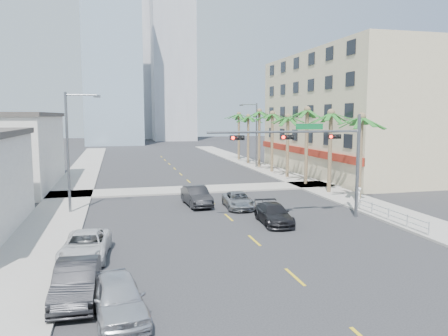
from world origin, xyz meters
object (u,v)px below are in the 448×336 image
car_parked_mid (77,282)px  car_lane_right (274,214)px  car_lane_center (238,200)px  car_parked_far (85,246)px  pedestrian (358,198)px  traffic_signal_mast (317,148)px  car_parked_near (118,297)px  car_lane_left (196,196)px

car_parked_mid → car_lane_right: (11.92, 9.81, -0.09)m
car_lane_center → car_parked_mid: bearing=-121.4°
car_parked_mid → car_lane_center: 18.74m
car_lane_center → car_lane_right: (0.97, -5.39, 0.04)m
car_parked_mid → car_lane_center: size_ratio=1.02×
car_parked_far → pedestrian: bearing=23.9°
traffic_signal_mast → car_parked_near: 18.70m
car_parked_near → pedestrian: 22.93m
car_lane_left → car_parked_mid: bearing=-119.2°
traffic_signal_mast → car_lane_left: 10.82m
traffic_signal_mast → car_parked_near: (-13.58, -12.11, -4.31)m
car_parked_mid → car_parked_far: bearing=91.5°
traffic_signal_mast → pedestrian: (4.52, 1.95, -4.08)m
car_parked_near → car_lane_right: car_parked_near is taller
car_parked_mid → car_lane_center: (10.96, 15.21, -0.13)m
car_parked_near → pedestrian: (18.10, 14.07, 0.23)m
pedestrian → car_lane_left: bearing=-65.2°
car_lane_left → car_lane_right: car_lane_left is taller
car_parked_mid → pedestrian: bearing=33.1°
car_lane_center → car_parked_near: bearing=-114.2°
car_lane_left → pedestrian: pedestrian is taller
car_parked_far → pedestrian: pedestrian is taller
car_lane_right → pedestrian: size_ratio=2.78×
car_parked_mid → car_lane_center: car_parked_mid is taller
car_lane_left → pedestrian: (11.80, -4.80, 0.20)m
car_lane_center → car_lane_right: 5.48m
car_parked_far → pedestrian: size_ratio=2.95×
car_parked_far → car_lane_right: size_ratio=1.06×
car_parked_near → car_parked_far: bearing=94.9°
traffic_signal_mast → car_parked_far: 16.57m
car_parked_far → car_lane_left: 14.15m
traffic_signal_mast → car_lane_right: traffic_signal_mast is taller
car_lane_center → pedestrian: pedestrian is taller
traffic_signal_mast → car_lane_right: 5.48m
car_lane_right → car_lane_left: bearing=123.0°
pedestrian → car_lane_center: bearing=-62.3°
traffic_signal_mast → car_lane_right: bearing=-173.4°
car_lane_left → pedestrian: 12.74m
car_parked_mid → car_lane_center: bearing=55.7°
car_parked_near → car_parked_far: car_parked_near is taller
car_parked_far → pedestrian: 20.89m
car_parked_mid → pedestrian: pedestrian is taller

